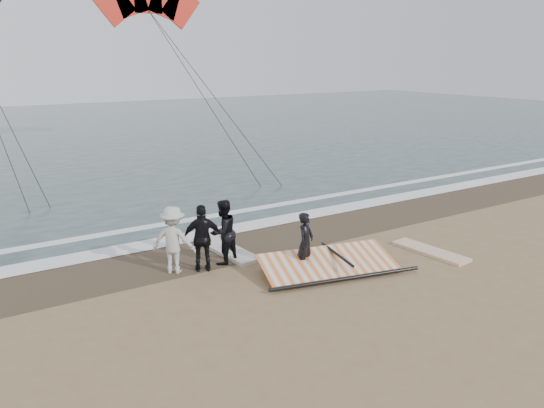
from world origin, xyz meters
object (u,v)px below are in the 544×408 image
at_px(man_main, 306,242).
at_px(sail_rig, 323,264).
at_px(board_white, 430,251).
at_px(board_cream, 226,249).

xyz_separation_m(man_main, sail_rig, (0.38, -0.28, -0.61)).
bearing_deg(board_white, man_main, 161.71).
xyz_separation_m(board_white, board_cream, (-4.97, 3.29, 0.01)).
bearing_deg(man_main, board_cream, 83.54).
height_order(man_main, board_cream, man_main).
bearing_deg(sail_rig, board_cream, 118.64).
distance_m(man_main, sail_rig, 0.77).
height_order(man_main, board_white, man_main).
relative_size(board_white, sail_rig, 0.57).
bearing_deg(board_cream, board_white, -38.72).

